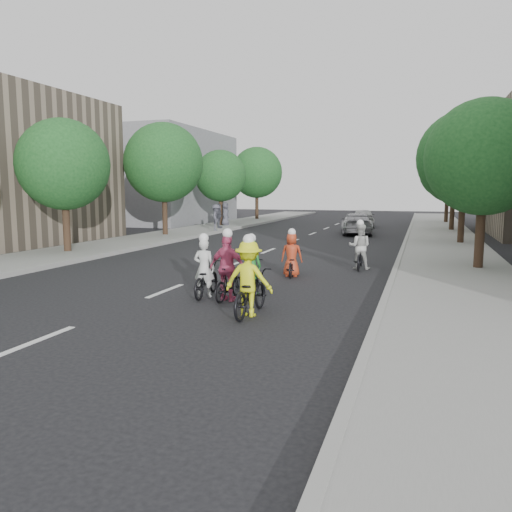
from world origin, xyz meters
The scene contains 25 objects.
ground centered at (0.00, 0.00, 0.00)m, with size 120.00×120.00×0.00m, color black.
sidewalk_left centered at (-8.00, 10.00, 0.07)m, with size 4.00×80.00×0.15m, color gray.
curb_left centered at (-6.05, 10.00, 0.09)m, with size 0.18×80.00×0.18m, color #999993.
sidewalk_right centered at (8.00, 10.00, 0.07)m, with size 4.00×80.00×0.15m, color gray.
curb_right centered at (6.05, 10.00, 0.09)m, with size 0.18×80.00×0.18m, color #999993.
bldg_sw centered at (-16.00, 28.00, 4.00)m, with size 10.00×14.00×8.00m, color slate.
tree_l_2 centered at (-8.20, 6.00, 3.96)m, with size 4.00×4.00×5.97m.
tree_l_3 centered at (-8.20, 15.00, 4.52)m, with size 4.80×4.80×6.93m.
tree_l_4 centered at (-8.20, 24.00, 3.96)m, with size 4.00×4.00×5.97m.
tree_l_5 centered at (-8.20, 33.00, 4.52)m, with size 4.80×4.80×6.93m.
tree_r_0 centered at (8.80, 6.60, 3.96)m, with size 4.00×4.00×5.97m.
tree_r_1 centered at (8.80, 15.60, 4.52)m, with size 4.80×4.80×6.93m.
tree_r_2 centered at (8.80, 24.60, 3.96)m, with size 4.00×4.00×5.97m.
tree_r_3 centered at (8.80, 33.60, 4.52)m, with size 4.80×4.80×6.93m.
cyclist_0 centered at (4.75, 5.87, 0.64)m, with size 0.83×1.84×1.80m.
cyclist_1 centered at (2.80, 3.56, 0.55)m, with size 0.76×1.63×1.61m.
cyclist_2 centered at (2.43, 0.55, 0.58)m, with size 0.64×1.65×1.67m.
cyclist_3 centered at (3.19, -1.87, 0.69)m, with size 1.13×1.97×1.87m.
cyclist_4 centered at (2.17, -0.59, 0.70)m, with size 1.06×1.51×1.89m.
cyclist_5 centered at (1.38, -0.28, 0.56)m, with size 0.77×1.82×1.72m.
follow_car_lead centered at (2.80, 20.46, 0.69)m, with size 1.94×4.77×1.38m, color #A3A3A8.
follow_car_trail centered at (2.44, 27.25, 0.73)m, with size 1.71×4.26×1.45m, color silver.
spectator_0 centered at (-6.30, 18.57, 1.03)m, with size 1.14×0.66×1.77m, color #555563.
spectator_1 centered at (-7.03, 20.81, 1.02)m, with size 1.02×0.42×1.74m, color #4D4E5A.
spectator_2 centered at (-7.72, 23.76, 1.04)m, with size 0.87×0.57×1.78m, color #4E4E5B.
Camera 1 is at (6.86, -12.40, 2.84)m, focal length 35.00 mm.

